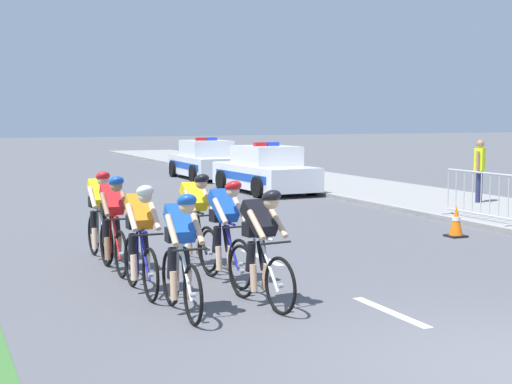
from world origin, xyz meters
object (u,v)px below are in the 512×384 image
object	(u,v)px
cyclist_lead	(181,252)
traffic_cone_near	(456,222)
cyclist_fourth	(225,230)
cyclist_fifth	(113,222)
cyclist_seventh	(100,214)
police_car_second	(206,161)
cyclist_third	(141,238)
crowd_barrier_rear	(481,196)
cyclist_second	(261,246)
police_car_nearest	(265,171)
cyclist_sixth	(195,219)
spectator_closest	(480,166)

from	to	relation	value
cyclist_lead	traffic_cone_near	distance (m)	7.84
cyclist_fourth	cyclist_lead	bearing A→B (deg)	-127.66
cyclist_fifth	cyclist_seventh	size ratio (longest dim) A/B	1.00
cyclist_lead	police_car_second	bearing A→B (deg)	69.64
cyclist_third	cyclist_fourth	distance (m)	1.32
cyclist_fourth	crowd_barrier_rear	xyz separation A→B (m)	(7.39, 3.33, -0.14)
cyclist_second	cyclist_fourth	world-z (taller)	same
cyclist_lead	cyclist_seventh	size ratio (longest dim) A/B	1.00
traffic_cone_near	cyclist_lead	bearing A→B (deg)	-152.43
cyclist_lead	police_car_nearest	size ratio (longest dim) A/B	0.39
cyclist_lead	police_car_second	world-z (taller)	police_car_second
cyclist_third	police_car_second	world-z (taller)	police_car_second
cyclist_third	police_car_second	bearing A→B (deg)	67.82
cyclist_fifth	traffic_cone_near	xyz separation A→B (m)	(7.11, 0.70, -0.48)
cyclist_fourth	police_car_second	xyz separation A→B (m)	(5.88, 17.45, -0.11)
cyclist_fifth	police_car_nearest	size ratio (longest dim) A/B	0.39
cyclist_sixth	cyclist_seventh	xyz separation A→B (m)	(-1.29, 1.18, 0.00)
cyclist_sixth	spectator_closest	bearing A→B (deg)	26.34
cyclist_third	cyclist_seventh	distance (m)	2.70
cyclist_seventh	police_car_nearest	world-z (taller)	police_car_nearest
cyclist_seventh	crowd_barrier_rear	world-z (taller)	cyclist_seventh
cyclist_second	police_car_second	size ratio (longest dim) A/B	0.39
cyclist_seventh	police_car_second	distance (m)	16.58
cyclist_second	crowd_barrier_rear	distance (m)	8.85
cyclist_fifth	crowd_barrier_rear	size ratio (longest dim) A/B	0.74
cyclist_sixth	cyclist_fourth	bearing A→B (deg)	-89.62
cyclist_third	crowd_barrier_rear	size ratio (longest dim) A/B	0.74
cyclist_lead	spectator_closest	distance (m)	13.15
traffic_cone_near	cyclist_second	bearing A→B (deg)	-148.53
cyclist_lead	traffic_cone_near	size ratio (longest dim) A/B	2.69
traffic_cone_near	police_car_second	bearing A→B (deg)	89.67
police_car_nearest	cyclist_sixth	bearing A→B (deg)	-119.32
cyclist_fourth	police_car_second	size ratio (longest dim) A/B	0.39
cyclist_sixth	police_car_nearest	size ratio (longest dim) A/B	0.38
cyclist_fourth	spectator_closest	distance (m)	11.38
cyclist_sixth	traffic_cone_near	xyz separation A→B (m)	(5.80, 0.82, -0.48)
cyclist_lead	cyclist_second	size ratio (longest dim) A/B	1.00
cyclist_sixth	police_car_nearest	xyz separation A→B (m)	(5.89, 10.49, -0.11)
cyclist_fourth	police_car_second	world-z (taller)	police_car_second
cyclist_second	cyclist_fourth	distance (m)	1.45
cyclist_lead	cyclist_fifth	size ratio (longest dim) A/B	1.00
cyclist_sixth	crowd_barrier_rear	size ratio (longest dim) A/B	0.74
crowd_barrier_rear	spectator_closest	world-z (taller)	spectator_closest
cyclist_sixth	crowd_barrier_rear	bearing A→B (deg)	15.14
cyclist_second	cyclist_sixth	size ratio (longest dim) A/B	1.00
cyclist_lead	cyclist_seventh	world-z (taller)	same
police_car_nearest	spectator_closest	size ratio (longest dim) A/B	2.67
cyclist_lead	cyclist_fifth	bearing A→B (deg)	93.47
cyclist_lead	crowd_barrier_rear	world-z (taller)	cyclist_lead
police_car_second	cyclist_sixth	bearing A→B (deg)	-110.08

